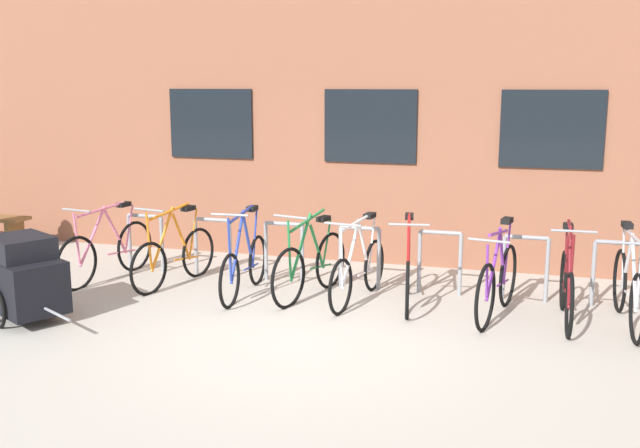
# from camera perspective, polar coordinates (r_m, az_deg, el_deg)

# --- Properties ---
(ground_plane) EXTENTS (42.00, 42.00, 0.00)m
(ground_plane) POSITION_cam_1_polar(r_m,az_deg,el_deg) (7.55, -1.60, -8.63)
(ground_plane) COLOR #B2ADA0
(storefront_building) EXTENTS (28.00, 5.04, 6.71)m
(storefront_building) POSITION_cam_1_polar(r_m,az_deg,el_deg) (12.69, 6.58, 14.58)
(storefront_building) COLOR brown
(storefront_building) RESTS_ON ground
(bike_rack) EXTENTS (6.54, 0.05, 0.79)m
(bike_rack) POSITION_cam_1_polar(r_m,az_deg,el_deg) (9.13, 3.10, -2.08)
(bike_rack) COLOR gray
(bike_rack) RESTS_ON ground
(bicycle_green) EXTENTS (0.54, 1.67, 1.08)m
(bicycle_green) POSITION_cam_1_polar(r_m,az_deg,el_deg) (8.77, -0.75, -3.21)
(bicycle_green) COLOR black
(bicycle_green) RESTS_ON ground
(bicycle_silver) EXTENTS (0.44, 1.80, 1.07)m
(bicycle_silver) POSITION_cam_1_polar(r_m,az_deg,el_deg) (8.39, 22.92, -4.69)
(bicycle_silver) COLOR black
(bicycle_silver) RESTS_ON ground
(bicycle_maroon) EXTENTS (0.44, 1.68, 1.11)m
(bicycle_maroon) POSITION_cam_1_polar(r_m,az_deg,el_deg) (8.29, 18.69, -4.64)
(bicycle_maroon) COLOR black
(bicycle_maroon) RESTS_ON ground
(bicycle_blue) EXTENTS (0.44, 1.67, 1.10)m
(bicycle_blue) POSITION_cam_1_polar(r_m,az_deg,el_deg) (8.89, -5.93, -3.14)
(bicycle_blue) COLOR black
(bicycle_blue) RESTS_ON ground
(bicycle_red) EXTENTS (0.45, 1.65, 1.06)m
(bicycle_red) POSITION_cam_1_polar(r_m,az_deg,el_deg) (8.55, 6.88, -3.77)
(bicycle_red) COLOR black
(bicycle_red) RESTS_ON ground
(bicycle_orange) EXTENTS (0.49, 1.62, 1.07)m
(bicycle_orange) POSITION_cam_1_polar(r_m,az_deg,el_deg) (9.46, -11.29, -2.45)
(bicycle_orange) COLOR black
(bicycle_orange) RESTS_ON ground
(bicycle_white) EXTENTS (0.44, 1.70, 1.03)m
(bicycle_white) POSITION_cam_1_polar(r_m,az_deg,el_deg) (8.61, 3.01, -3.60)
(bicycle_white) COLOR black
(bicycle_white) RESTS_ON ground
(bicycle_purple) EXTENTS (0.49, 1.69, 1.07)m
(bicycle_purple) POSITION_cam_1_polar(r_m,az_deg,el_deg) (8.25, 13.68, -4.38)
(bicycle_purple) COLOR black
(bicycle_purple) RESTS_ON ground
(bicycle_pink) EXTENTS (0.46, 1.77, 1.03)m
(bicycle_pink) POSITION_cam_1_polar(r_m,az_deg,el_deg) (9.93, -16.28, -1.99)
(bicycle_pink) COLOR black
(bicycle_pink) RESTS_ON ground
(bike_trailer) EXTENTS (1.42, 0.98, 0.94)m
(bike_trailer) POSITION_cam_1_polar(r_m,az_deg,el_deg) (8.50, -22.06, -3.85)
(bike_trailer) COLOR black
(bike_trailer) RESTS_ON ground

